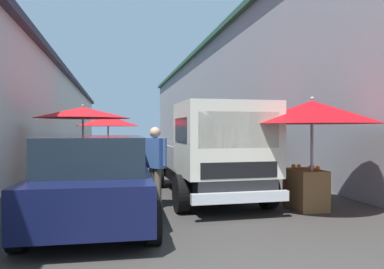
{
  "coord_description": "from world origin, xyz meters",
  "views": [
    {
      "loc": [
        -2.2,
        1.31,
        1.57
      ],
      "look_at": [
        7.16,
        -0.67,
        1.43
      ],
      "focal_mm": 34.19,
      "sensor_mm": 36.0,
      "label": 1
    }
  ],
  "objects_px": {
    "fruit_stall_far_left": "(219,123)",
    "parked_scooter": "(79,155)",
    "fruit_stall_near_left": "(109,127)",
    "vendor_by_crates": "(155,161)",
    "fruit_stall_mid_lane": "(311,121)",
    "delivery_truck": "(215,154)",
    "hatchback_car": "(96,179)",
    "fruit_stall_near_right": "(83,120)"
  },
  "relations": [
    {
      "from": "fruit_stall_far_left",
      "to": "parked_scooter",
      "type": "relative_size",
      "value": 1.56
    },
    {
      "from": "fruit_stall_far_left",
      "to": "fruit_stall_near_left",
      "type": "bearing_deg",
      "value": 38.47
    },
    {
      "from": "fruit_stall_far_left",
      "to": "vendor_by_crates",
      "type": "relative_size",
      "value": 1.63
    },
    {
      "from": "fruit_stall_near_left",
      "to": "fruit_stall_mid_lane",
      "type": "bearing_deg",
      "value": -155.16
    },
    {
      "from": "fruit_stall_near_left",
      "to": "vendor_by_crates",
      "type": "bearing_deg",
      "value": -172.32
    },
    {
      "from": "fruit_stall_mid_lane",
      "to": "delivery_truck",
      "type": "relative_size",
      "value": 0.51
    },
    {
      "from": "hatchback_car",
      "to": "vendor_by_crates",
      "type": "xyz_separation_m",
      "value": [
        0.99,
        -1.09,
        0.19
      ]
    },
    {
      "from": "fruit_stall_mid_lane",
      "to": "fruit_stall_far_left",
      "type": "relative_size",
      "value": 0.97
    },
    {
      "from": "hatchback_car",
      "to": "delivery_truck",
      "type": "xyz_separation_m",
      "value": [
        1.16,
        -2.38,
        0.3
      ]
    },
    {
      "from": "fruit_stall_near_right",
      "to": "fruit_stall_near_left",
      "type": "distance_m",
      "value": 3.86
    },
    {
      "from": "fruit_stall_near_left",
      "to": "parked_scooter",
      "type": "xyz_separation_m",
      "value": [
        1.83,
        1.32,
        -1.2
      ]
    },
    {
      "from": "fruit_stall_near_right",
      "to": "fruit_stall_near_left",
      "type": "xyz_separation_m",
      "value": [
        3.8,
        -0.68,
        -0.18
      ]
    },
    {
      "from": "fruit_stall_far_left",
      "to": "delivery_truck",
      "type": "relative_size",
      "value": 0.53
    },
    {
      "from": "hatchback_car",
      "to": "parked_scooter",
      "type": "distance_m",
      "value": 10.45
    },
    {
      "from": "fruit_stall_far_left",
      "to": "fruit_stall_near_right",
      "type": "relative_size",
      "value": 0.97
    },
    {
      "from": "fruit_stall_mid_lane",
      "to": "hatchback_car",
      "type": "xyz_separation_m",
      "value": [
        -0.09,
        3.99,
        -0.98
      ]
    },
    {
      "from": "parked_scooter",
      "to": "fruit_stall_mid_lane",
      "type": "bearing_deg",
      "value": -153.04
    },
    {
      "from": "delivery_truck",
      "to": "parked_scooter",
      "type": "relative_size",
      "value": 2.95
    },
    {
      "from": "fruit_stall_far_left",
      "to": "hatchback_car",
      "type": "xyz_separation_m",
      "value": [
        -4.36,
        3.4,
        -1.01
      ]
    },
    {
      "from": "fruit_stall_near_left",
      "to": "hatchback_car",
      "type": "height_order",
      "value": "fruit_stall_near_left"
    },
    {
      "from": "fruit_stall_mid_lane",
      "to": "vendor_by_crates",
      "type": "relative_size",
      "value": 1.57
    },
    {
      "from": "fruit_stall_near_right",
      "to": "fruit_stall_near_left",
      "type": "relative_size",
      "value": 1.08
    },
    {
      "from": "fruit_stall_near_left",
      "to": "parked_scooter",
      "type": "distance_m",
      "value": 2.55
    },
    {
      "from": "fruit_stall_near_left",
      "to": "delivery_truck",
      "type": "relative_size",
      "value": 0.5
    },
    {
      "from": "vendor_by_crates",
      "to": "fruit_stall_far_left",
      "type": "bearing_deg",
      "value": -34.34
    },
    {
      "from": "fruit_stall_far_left",
      "to": "hatchback_car",
      "type": "relative_size",
      "value": 0.66
    },
    {
      "from": "fruit_stall_near_left",
      "to": "delivery_truck",
      "type": "height_order",
      "value": "fruit_stall_near_left"
    },
    {
      "from": "fruit_stall_mid_lane",
      "to": "vendor_by_crates",
      "type": "height_order",
      "value": "fruit_stall_mid_lane"
    },
    {
      "from": "fruit_stall_far_left",
      "to": "hatchback_car",
      "type": "distance_m",
      "value": 5.62
    },
    {
      "from": "fruit_stall_near_left",
      "to": "parked_scooter",
      "type": "height_order",
      "value": "fruit_stall_near_left"
    },
    {
      "from": "fruit_stall_near_right",
      "to": "delivery_truck",
      "type": "height_order",
      "value": "fruit_stall_near_right"
    },
    {
      "from": "fruit_stall_mid_lane",
      "to": "delivery_truck",
      "type": "distance_m",
      "value": 2.04
    },
    {
      "from": "fruit_stall_mid_lane",
      "to": "fruit_stall_far_left",
      "type": "bearing_deg",
      "value": 7.84
    },
    {
      "from": "fruit_stall_mid_lane",
      "to": "fruit_stall_far_left",
      "type": "height_order",
      "value": "same"
    },
    {
      "from": "fruit_stall_mid_lane",
      "to": "delivery_truck",
      "type": "height_order",
      "value": "fruit_stall_mid_lane"
    },
    {
      "from": "fruit_stall_mid_lane",
      "to": "fruit_stall_near_left",
      "type": "xyz_separation_m",
      "value": [
        8.45,
        3.91,
        -0.07
      ]
    },
    {
      "from": "vendor_by_crates",
      "to": "fruit_stall_near_right",
      "type": "bearing_deg",
      "value": 24.3
    },
    {
      "from": "fruit_stall_mid_lane",
      "to": "parked_scooter",
      "type": "xyz_separation_m",
      "value": [
        10.28,
        5.23,
        -1.27
      ]
    },
    {
      "from": "fruit_stall_near_right",
      "to": "delivery_truck",
      "type": "relative_size",
      "value": 0.54
    },
    {
      "from": "hatchback_car",
      "to": "vendor_by_crates",
      "type": "height_order",
      "value": "vendor_by_crates"
    },
    {
      "from": "fruit_stall_mid_lane",
      "to": "hatchback_car",
      "type": "distance_m",
      "value": 4.1
    },
    {
      "from": "fruit_stall_near_right",
      "to": "hatchback_car",
      "type": "xyz_separation_m",
      "value": [
        -4.74,
        -0.6,
        -1.09
      ]
    }
  ]
}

